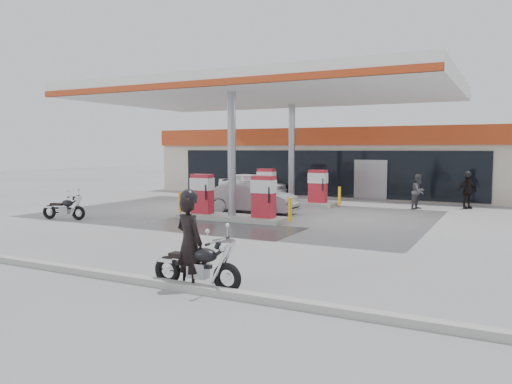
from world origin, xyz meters
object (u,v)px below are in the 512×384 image
sedan_white (253,184)px  parked_car_left (264,183)px  parked_motorcycle (64,209)px  biker_main (189,242)px  main_motorcycle (198,267)px  biker_walking (467,191)px  pump_island_far (291,191)px  hatchback_silver (252,198)px  pump_island_near (232,202)px  attendant (419,192)px

sedan_white → parked_car_left: size_ratio=1.03×
parked_motorcycle → biker_main: bearing=-44.6°
parked_motorcycle → sedan_white: 12.30m
main_motorcycle → biker_main: biker_main is taller
sedan_white → biker_walking: biker_walking is taller
pump_island_far → hatchback_silver: pump_island_far is taller
parked_motorcycle → hatchback_silver: size_ratio=0.45×
hatchback_silver → pump_island_near: bearing=-173.5°
parked_motorcycle → biker_walking: (13.96, 11.19, 0.41)m
parked_motorcycle → pump_island_near: bearing=12.1°
main_motorcycle → biker_walking: 17.41m
hatchback_silver → biker_main: bearing=-159.2°
pump_island_far → parked_car_left: (-4.50, 6.00, -0.13)m
biker_main → parked_motorcycle: 11.60m
biker_main → sedan_white: size_ratio=0.46×
parked_car_left → biker_walking: 13.07m
pump_island_near → main_motorcycle: (4.26, -8.79, -0.25)m
attendant → pump_island_far: bearing=120.1°
parked_car_left → sedan_white: bearing=-176.5°
parked_motorcycle → attendant: 15.59m
pump_island_near → attendant: size_ratio=3.13×
pump_island_far → attendant: bearing=9.5°
biker_main → attendant: 15.92m
hatchback_silver → biker_walking: size_ratio=2.46×
pump_island_near → main_motorcycle: bearing=-64.2°
hatchback_silver → attendant: bearing=-53.3°
main_motorcycle → attendant: size_ratio=1.23×
pump_island_far → main_motorcycle: (4.26, -14.79, -0.25)m
main_motorcycle → parked_car_left: size_ratio=0.51×
pump_island_far → biker_walking: 8.30m
pump_island_far → pump_island_near: bearing=-90.0°
main_motorcycle → sedan_white: bearing=112.8°
pump_island_far → biker_walking: bearing=15.4°
parked_motorcycle → main_motorcycle: bearing=-44.1°
biker_main → parked_car_left: 22.50m
pump_island_near → pump_island_far: 6.00m
biker_walking → main_motorcycle: bearing=-140.5°
main_motorcycle → biker_walking: biker_walking is taller
sedan_white → hatchback_silver: sedan_white is taller
sedan_white → biker_walking: size_ratio=2.47×
attendant → hatchback_silver: size_ratio=0.40×
pump_island_near → biker_walking: bearing=45.7°
sedan_white → biker_walking: (11.83, -0.92, 0.13)m
biker_main → sedan_white: 19.58m
hatchback_silver → pump_island_far: bearing=-4.8°
biker_main → biker_walking: 17.45m
biker_walking → hatchback_silver: bearing=177.9°
pump_island_near → hatchback_silver: pump_island_near is taller
sedan_white → attendant: (9.83, -2.12, 0.12)m
biker_main → hatchback_silver: biker_main is taller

